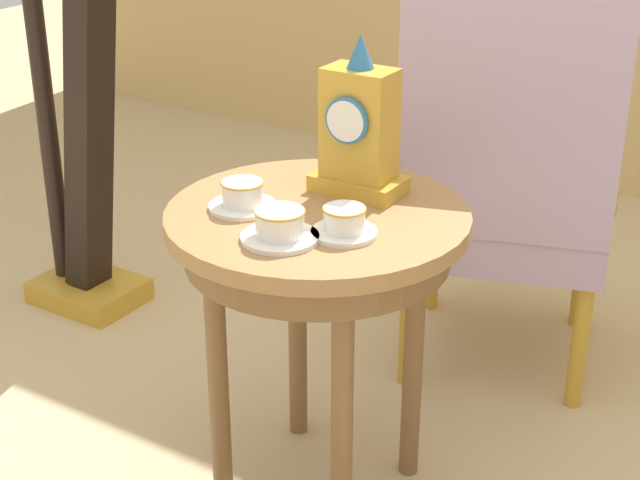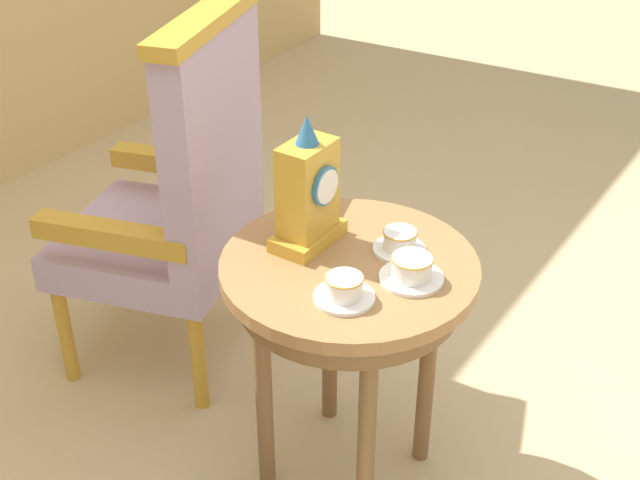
{
  "view_description": "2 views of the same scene",
  "coord_description": "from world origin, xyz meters",
  "px_view_note": "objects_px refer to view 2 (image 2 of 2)",
  "views": [
    {
      "loc": [
        0.9,
        -1.5,
        1.44
      ],
      "look_at": [
        -0.05,
        0.01,
        0.64
      ],
      "focal_mm": 54.98,
      "sensor_mm": 36.0,
      "label": 1
    },
    {
      "loc": [
        -1.52,
        -0.85,
        1.79
      ],
      "look_at": [
        0.02,
        0.19,
        0.64
      ],
      "focal_mm": 47.94,
      "sensor_mm": 36.0,
      "label": 2
    }
  ],
  "objects_px": {
    "teacup_right": "(412,270)",
    "teacup_center": "(400,242)",
    "teacup_left": "(344,289)",
    "mantel_clock": "(308,194)",
    "armchair": "(181,195)",
    "side_table": "(349,292)"
  },
  "relations": [
    {
      "from": "side_table",
      "to": "teacup_left",
      "type": "height_order",
      "value": "teacup_left"
    },
    {
      "from": "mantel_clock",
      "to": "armchair",
      "type": "height_order",
      "value": "armchair"
    },
    {
      "from": "side_table",
      "to": "teacup_right",
      "type": "distance_m",
      "value": 0.2
    },
    {
      "from": "teacup_left",
      "to": "teacup_center",
      "type": "height_order",
      "value": "teacup_left"
    },
    {
      "from": "side_table",
      "to": "mantel_clock",
      "type": "xyz_separation_m",
      "value": [
        0.02,
        0.13,
        0.22
      ]
    },
    {
      "from": "teacup_left",
      "to": "teacup_center",
      "type": "relative_size",
      "value": 1.08
    },
    {
      "from": "teacup_right",
      "to": "armchair",
      "type": "relative_size",
      "value": 0.13
    },
    {
      "from": "teacup_right",
      "to": "teacup_center",
      "type": "bearing_deg",
      "value": 42.52
    },
    {
      "from": "side_table",
      "to": "teacup_right",
      "type": "bearing_deg",
      "value": -84.21
    },
    {
      "from": "armchair",
      "to": "side_table",
      "type": "bearing_deg",
      "value": -102.05
    },
    {
      "from": "teacup_right",
      "to": "armchair",
      "type": "xyz_separation_m",
      "value": [
        0.13,
        0.83,
        -0.12
      ]
    },
    {
      "from": "teacup_right",
      "to": "teacup_center",
      "type": "distance_m",
      "value": 0.12
    },
    {
      "from": "teacup_left",
      "to": "teacup_center",
      "type": "bearing_deg",
      "value": -0.77
    },
    {
      "from": "side_table",
      "to": "mantel_clock",
      "type": "relative_size",
      "value": 2.03
    },
    {
      "from": "teacup_center",
      "to": "teacup_left",
      "type": "bearing_deg",
      "value": 179.23
    },
    {
      "from": "teacup_center",
      "to": "mantel_clock",
      "type": "distance_m",
      "value": 0.25
    },
    {
      "from": "teacup_left",
      "to": "teacup_center",
      "type": "distance_m",
      "value": 0.24
    },
    {
      "from": "mantel_clock",
      "to": "armchair",
      "type": "xyz_separation_m",
      "value": [
        0.12,
        0.54,
        -0.22
      ]
    },
    {
      "from": "armchair",
      "to": "teacup_center",
      "type": "bearing_deg",
      "value": -92.79
    },
    {
      "from": "teacup_right",
      "to": "armchair",
      "type": "bearing_deg",
      "value": 81.28
    },
    {
      "from": "mantel_clock",
      "to": "side_table",
      "type": "bearing_deg",
      "value": -97.94
    },
    {
      "from": "teacup_left",
      "to": "armchair",
      "type": "height_order",
      "value": "armchair"
    }
  ]
}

